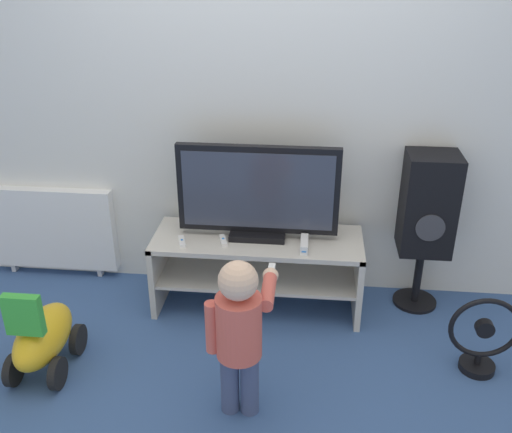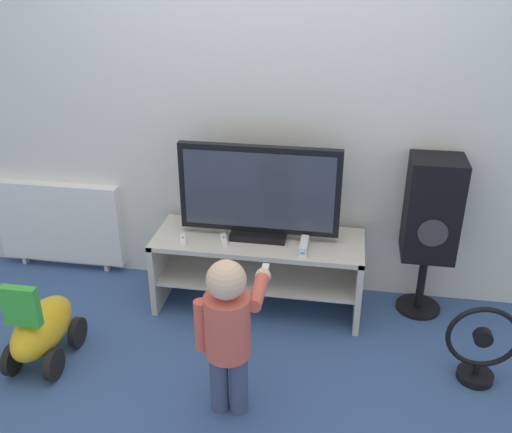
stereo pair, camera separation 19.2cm
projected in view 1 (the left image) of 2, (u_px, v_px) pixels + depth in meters
name	position (u px, v px, depth m)	size (l,w,h in m)	color
ground_plane	(254.00, 326.00, 3.48)	(16.00, 16.00, 0.00)	#38568C
wall_back	(263.00, 93.00, 3.40)	(10.00, 0.06, 2.60)	silver
tv_stand	(258.00, 260.00, 3.55)	(1.28, 0.47, 0.49)	beige
television	(258.00, 194.00, 3.37)	(0.96, 0.20, 0.58)	black
game_console	(304.00, 244.00, 3.34)	(0.04, 0.18, 0.06)	white
remote_primary	(182.00, 242.00, 3.41)	(0.07, 0.13, 0.03)	white
remote_secondary	(223.00, 240.00, 3.42)	(0.07, 0.13, 0.03)	white
child	(240.00, 327.00, 2.65)	(0.32, 0.48, 0.85)	#3F4C72
speaker_tower	(428.00, 208.00, 3.41)	(0.31, 0.28, 1.02)	black
floor_fan	(483.00, 338.00, 3.04)	(0.38, 0.19, 0.46)	black
ride_on_toy	(43.00, 337.00, 3.05)	(0.28, 0.51, 0.56)	gold
radiator	(50.00, 229.00, 3.89)	(0.90, 0.08, 0.64)	white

